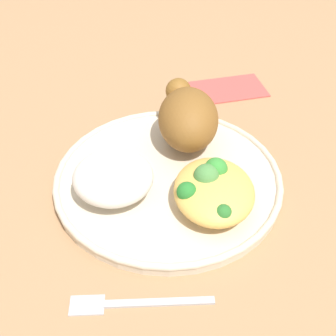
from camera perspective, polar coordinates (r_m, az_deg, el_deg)
The scene contains 7 objects.
ground_plane at distance 0.58m, azimuth 0.00°, elevation -1.98°, with size 2.00×2.00×0.00m, color #A57A53.
plate at distance 0.58m, azimuth 0.00°, elevation -1.34°, with size 0.28×0.28×0.02m.
roasted_chicken at distance 0.60m, azimuth 2.42°, elevation 6.26°, with size 0.11×0.08×0.07m.
rice_pile at distance 0.54m, azimuth -6.77°, elevation -1.16°, with size 0.09×0.09×0.05m, color silver.
mac_cheese_with_broccoli at distance 0.53m, azimuth 5.56°, elevation -2.62°, with size 0.11×0.09×0.05m.
fork at distance 0.47m, azimuth -4.35°, elevation -16.19°, with size 0.02×0.14×0.01m.
napkin at distance 0.77m, azimuth 7.46°, elevation 9.66°, with size 0.07×0.12×0.00m, color #DB4C47.
Camera 1 is at (-0.42, 0.01, 0.40)m, focal length 49.56 mm.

